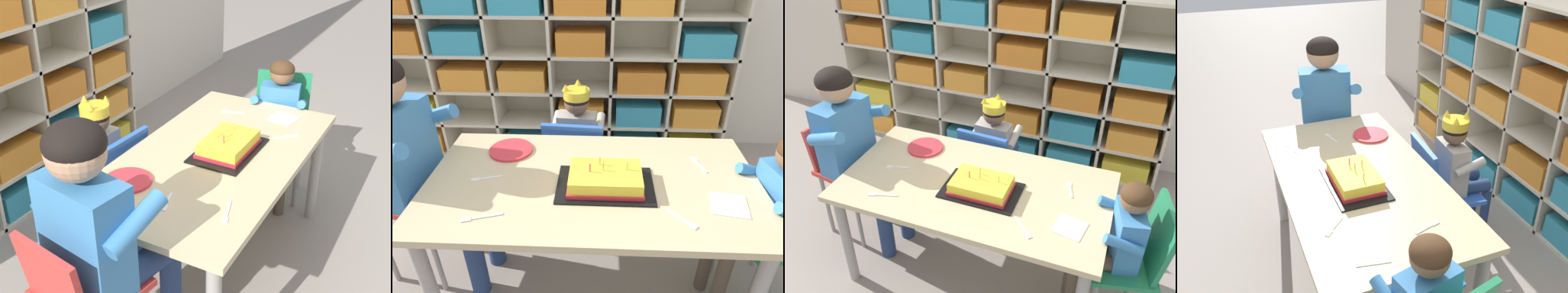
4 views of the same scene
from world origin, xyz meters
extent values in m
plane|color=gray|center=(0.00, 0.00, 0.00)|extent=(16.00, 16.00, 0.00)
cube|color=beige|center=(-0.32, 1.38, 0.65)|extent=(2.48, 0.01, 1.29)
cube|color=beige|center=(-1.55, 1.24, 0.65)|extent=(0.02, 0.30, 1.29)
cube|color=beige|center=(-1.14, 1.24, 0.65)|extent=(0.02, 0.30, 1.29)
cube|color=beige|center=(-0.73, 1.24, 0.65)|extent=(0.02, 0.30, 1.29)
cube|color=beige|center=(-0.32, 1.24, 0.65)|extent=(0.02, 0.30, 1.29)
cube|color=beige|center=(0.09, 1.24, 0.65)|extent=(0.02, 0.30, 1.29)
cube|color=beige|center=(0.50, 1.24, 0.65)|extent=(0.02, 0.30, 1.29)
cube|color=beige|center=(0.91, 1.24, 0.65)|extent=(0.02, 0.30, 1.29)
cube|color=beige|center=(-0.32, 1.24, 0.01)|extent=(2.48, 0.30, 0.02)
cube|color=beige|center=(-0.32, 1.24, 0.26)|extent=(2.48, 0.30, 0.02)
cube|color=beige|center=(-0.32, 1.24, 0.52)|extent=(2.48, 0.30, 0.02)
cube|color=beige|center=(-0.32, 1.24, 0.77)|extent=(2.48, 0.30, 0.02)
cube|color=beige|center=(-0.32, 1.24, 1.03)|extent=(2.48, 0.30, 0.02)
cube|color=orange|center=(-1.35, 1.22, 0.10)|extent=(0.32, 0.24, 0.15)
cube|color=teal|center=(-0.53, 1.22, 0.10)|extent=(0.32, 0.24, 0.15)
cube|color=teal|center=(-0.12, 1.22, 0.10)|extent=(0.32, 0.24, 0.15)
cube|color=teal|center=(0.29, 1.22, 0.10)|extent=(0.32, 0.24, 0.15)
cube|color=yellow|center=(0.70, 1.22, 0.10)|extent=(0.32, 0.24, 0.15)
cube|color=yellow|center=(-1.35, 1.22, 0.35)|extent=(0.32, 0.24, 0.15)
cube|color=orange|center=(-0.12, 1.22, 0.35)|extent=(0.32, 0.24, 0.15)
cube|color=teal|center=(0.29, 1.22, 0.35)|extent=(0.32, 0.24, 0.15)
cube|color=orange|center=(0.70, 1.22, 0.35)|extent=(0.32, 0.24, 0.15)
cube|color=orange|center=(-0.94, 1.22, 0.60)|extent=(0.32, 0.24, 0.15)
cube|color=orange|center=(-0.53, 1.22, 0.60)|extent=(0.32, 0.24, 0.15)
cube|color=orange|center=(0.29, 1.22, 0.60)|extent=(0.32, 0.24, 0.15)
cube|color=orange|center=(0.70, 1.22, 0.60)|extent=(0.32, 0.24, 0.15)
cube|color=orange|center=(-1.35, 1.22, 0.86)|extent=(0.32, 0.24, 0.15)
cube|color=teal|center=(-0.94, 1.22, 0.86)|extent=(0.32, 0.24, 0.15)
cube|color=orange|center=(-0.12, 1.22, 0.86)|extent=(0.32, 0.24, 0.15)
cube|color=teal|center=(0.70, 1.22, 0.86)|extent=(0.32, 0.24, 0.15)
cube|color=teal|center=(-0.94, 1.22, 1.11)|extent=(0.32, 0.24, 0.15)
cube|color=teal|center=(-0.53, 1.22, 1.11)|extent=(0.32, 0.24, 0.15)
cube|color=orange|center=(-0.12, 1.22, 1.11)|extent=(0.32, 0.24, 0.15)
cube|color=orange|center=(0.29, 1.22, 1.11)|extent=(0.32, 0.24, 0.15)
cube|color=#D1B789|center=(0.00, 0.00, 0.60)|extent=(1.33, 0.72, 0.03)
cylinder|color=#9E9993|center=(-0.61, -0.30, 0.29)|extent=(0.05, 0.05, 0.58)
cylinder|color=#9E9993|center=(-0.61, 0.30, 0.29)|extent=(0.05, 0.05, 0.58)
cylinder|color=#9E9993|center=(0.61, 0.30, 0.29)|extent=(0.05, 0.05, 0.58)
cube|color=blue|center=(-0.11, 0.57, 0.32)|extent=(0.36, 0.33, 0.03)
cube|color=blue|center=(-0.12, 0.42, 0.49)|extent=(0.32, 0.09, 0.31)
cylinder|color=gray|center=(0.04, 0.68, 0.15)|extent=(0.02, 0.02, 0.31)
cylinder|color=gray|center=(-0.24, 0.70, 0.15)|extent=(0.02, 0.02, 0.31)
cylinder|color=gray|center=(0.02, 0.43, 0.15)|extent=(0.02, 0.02, 0.31)
cylinder|color=gray|center=(-0.25, 0.45, 0.15)|extent=(0.02, 0.02, 0.31)
cube|color=#B2ADA3|center=(-0.11, 0.58, 0.48)|extent=(0.22, 0.13, 0.29)
sphere|color=brown|center=(-0.11, 0.58, 0.69)|extent=(0.13, 0.13, 0.13)
ellipsoid|color=black|center=(-0.11, 0.58, 0.71)|extent=(0.14, 0.14, 0.10)
cylinder|color=yellow|center=(-0.11, 0.58, 0.74)|extent=(0.14, 0.14, 0.05)
cone|color=yellow|center=(-0.10, 0.64, 0.79)|extent=(0.04, 0.04, 0.04)
cone|color=yellow|center=(-0.05, 0.55, 0.79)|extent=(0.04, 0.04, 0.04)
cone|color=yellow|center=(-0.16, 0.55, 0.79)|extent=(0.04, 0.04, 0.04)
cylinder|color=navy|center=(-0.04, 0.68, 0.36)|extent=(0.08, 0.21, 0.07)
cylinder|color=navy|center=(-0.16, 0.69, 0.36)|extent=(0.08, 0.21, 0.07)
cylinder|color=navy|center=(-0.03, 0.78, 0.16)|extent=(0.06, 0.06, 0.33)
cylinder|color=navy|center=(-0.15, 0.79, 0.16)|extent=(0.06, 0.06, 0.33)
cylinder|color=#B2ADA3|center=(0.02, 0.61, 0.54)|extent=(0.06, 0.18, 0.10)
cylinder|color=#B2ADA3|center=(-0.23, 0.63, 0.54)|extent=(0.06, 0.18, 0.10)
cube|color=red|center=(-0.80, 0.06, 0.46)|extent=(0.36, 0.36, 0.03)
cube|color=red|center=(-0.95, 0.09, 0.60)|extent=(0.11, 0.29, 0.26)
cylinder|color=gray|center=(-0.70, -0.08, 0.22)|extent=(0.02, 0.02, 0.45)
cylinder|color=gray|center=(-0.66, 0.17, 0.22)|extent=(0.02, 0.02, 0.45)
cylinder|color=gray|center=(-0.95, -0.04, 0.22)|extent=(0.02, 0.02, 0.45)
cylinder|color=gray|center=(-0.91, 0.21, 0.22)|extent=(0.02, 0.02, 0.45)
cube|color=#3D7FBC|center=(-0.80, 0.06, 0.68)|extent=(0.21, 0.32, 0.42)
sphere|color=tan|center=(-0.80, 0.06, 0.98)|extent=(0.19, 0.19, 0.19)
ellipsoid|color=black|center=(-0.80, 0.06, 1.01)|extent=(0.19, 0.19, 0.14)
cylinder|color=navy|center=(-0.67, -0.05, 0.50)|extent=(0.31, 0.15, 0.10)
cylinder|color=navy|center=(-0.64, 0.13, 0.50)|extent=(0.31, 0.15, 0.10)
cylinder|color=navy|center=(-0.52, -0.08, 0.23)|extent=(0.08, 0.08, 0.47)
cylinder|color=navy|center=(-0.49, 0.10, 0.23)|extent=(0.08, 0.08, 0.47)
cylinder|color=#3D7FBC|center=(-0.77, -0.11, 0.77)|extent=(0.25, 0.10, 0.14)
cylinder|color=#3D7FBC|center=(-0.72, 0.22, 0.77)|extent=(0.25, 0.10, 0.14)
cube|color=#238451|center=(0.74, -0.03, 0.39)|extent=(0.36, 0.39, 0.03)
cube|color=#238451|center=(0.87, 0.00, 0.56)|extent=(0.14, 0.31, 0.32)
cylinder|color=gray|center=(0.60, 0.08, 0.19)|extent=(0.02, 0.02, 0.38)
cylinder|color=gray|center=(0.82, 0.13, 0.19)|extent=(0.02, 0.02, 0.38)
cube|color=#3D7FBC|center=(0.74, -0.03, 0.55)|extent=(0.16, 0.23, 0.29)
sphere|color=brown|center=(0.74, -0.03, 0.76)|extent=(0.13, 0.13, 0.13)
ellipsoid|color=#472D19|center=(0.74, -0.03, 0.78)|extent=(0.14, 0.14, 0.10)
cylinder|color=brown|center=(0.62, 0.01, 0.43)|extent=(0.22, 0.12, 0.07)
cylinder|color=brown|center=(0.65, -0.11, 0.43)|extent=(0.22, 0.12, 0.07)
cylinder|color=brown|center=(0.52, -0.01, 0.20)|extent=(0.06, 0.06, 0.40)
cylinder|color=brown|center=(0.55, -0.14, 0.20)|extent=(0.06, 0.06, 0.40)
cylinder|color=#3D7FBC|center=(0.67, 0.08, 0.61)|extent=(0.18, 0.08, 0.10)
cylinder|color=#3D7FBC|center=(0.73, -0.16, 0.61)|extent=(0.18, 0.08, 0.10)
cube|color=black|center=(0.05, -0.04, 0.61)|extent=(0.38, 0.25, 0.01)
cube|color=yellow|center=(0.05, -0.04, 0.65)|extent=(0.28, 0.19, 0.06)
cube|color=red|center=(0.05, -0.04, 0.63)|extent=(0.29, 0.20, 0.02)
cylinder|color=#EFCC4C|center=(0.03, 0.01, 0.70)|extent=(0.01, 0.01, 0.04)
cylinder|color=#EFCC4C|center=(0.04, -0.03, 0.70)|extent=(0.01, 0.01, 0.04)
cylinder|color=#EFCC4C|center=(0.13, -0.02, 0.70)|extent=(0.01, 0.01, 0.04)
cylinder|color=#E54C66|center=(-0.01, -0.04, 0.70)|extent=(0.01, 0.01, 0.04)
cylinder|color=#DB333D|center=(-0.38, 0.20, 0.62)|extent=(0.20, 0.20, 0.01)
cube|color=white|center=(0.50, -0.13, 0.61)|extent=(0.15, 0.15, 0.00)
cube|color=white|center=(-0.36, -0.23, 0.61)|extent=(0.10, 0.04, 0.00)
cube|color=white|center=(-0.43, -0.25, 0.61)|extent=(0.04, 0.03, 0.00)
cube|color=white|center=(0.46, 0.11, 0.61)|extent=(0.03, 0.08, 0.00)
cube|color=white|center=(0.44, 0.17, 0.61)|extent=(0.03, 0.04, 0.00)
cube|color=white|center=(-0.41, -0.01, 0.61)|extent=(0.09, 0.03, 0.00)
cube|color=white|center=(-0.47, -0.02, 0.61)|extent=(0.04, 0.03, 0.00)
cube|color=white|center=(0.30, -0.20, 0.61)|extent=(0.07, 0.07, 0.00)
cube|color=white|center=(0.34, -0.25, 0.61)|extent=(0.04, 0.04, 0.00)
camera|label=1|loc=(-1.79, -0.87, 1.69)|focal=47.01mm
camera|label=2|loc=(0.03, -1.12, 1.44)|focal=31.72mm
camera|label=3|loc=(0.63, -1.56, 1.92)|focal=39.34mm
camera|label=4|loc=(1.59, -0.55, 1.69)|focal=38.67mm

